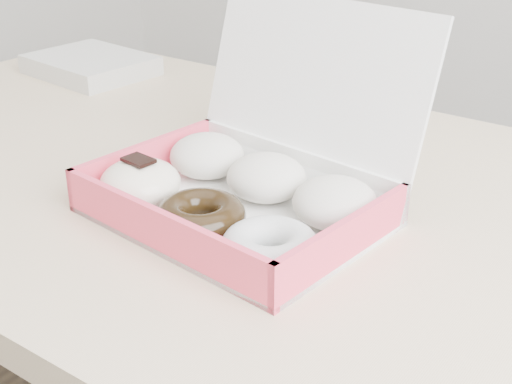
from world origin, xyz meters
The scene contains 3 objects.
table centered at (0.00, 0.00, 0.67)m, with size 1.20×0.80×0.75m.
donut_box centered at (0.21, -0.08, 0.79)m, with size 0.35×0.33×0.23m.
newspapers centered at (-0.38, 0.22, 0.77)m, with size 0.22×0.18×0.04m, color white.
Camera 1 is at (0.66, -0.69, 1.15)m, focal length 50.00 mm.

